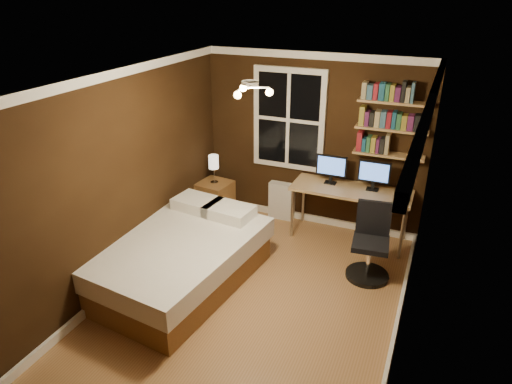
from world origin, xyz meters
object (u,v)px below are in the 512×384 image
at_px(nightstand, 215,200).
at_px(bedside_lamp, 214,169).
at_px(office_chair, 370,250).
at_px(bed, 177,258).
at_px(monitor_right, 374,176).
at_px(desk, 351,193).
at_px(monitor_left, 331,170).
at_px(desk_lamp, 408,187).
at_px(radiator, 282,201).

relative_size(nightstand, bedside_lamp, 1.32).
bearing_deg(office_chair, bed, -160.94).
bearing_deg(nightstand, monitor_right, 12.96).
height_order(nightstand, monitor_right, monitor_right).
height_order(bed, monitor_right, monitor_right).
bearing_deg(desk, bedside_lamp, -175.85).
distance_m(monitor_left, monitor_right, 0.58).
relative_size(desk_lamp, office_chair, 0.46).
distance_m(desk, desk_lamp, 0.80).
bearing_deg(bedside_lamp, radiator, 20.74).
bearing_deg(desk_lamp, office_chair, -114.99).
distance_m(radiator, monitor_right, 1.51).
bearing_deg(bed, desk_lamp, 40.98).
xyz_separation_m(radiator, monitor_left, (0.76, -0.13, 0.68)).
bearing_deg(monitor_right, bedside_lamp, -174.33).
relative_size(bed, office_chair, 2.42).
bearing_deg(desk_lamp, monitor_left, 166.34).
bearing_deg(office_chair, desk, 112.02).
xyz_separation_m(bedside_lamp, monitor_left, (1.71, 0.23, 0.18)).
relative_size(bedside_lamp, monitor_left, 1.03).
relative_size(monitor_left, monitor_right, 1.00).
xyz_separation_m(bed, monitor_right, (1.94, 1.89, 0.66)).
bearing_deg(nightstand, desk, 11.45).
bearing_deg(radiator, monitor_right, -5.69).
bearing_deg(desk_lamp, monitor_right, 151.26).
bearing_deg(radiator, nightstand, -159.26).
bearing_deg(radiator, monitor_left, -9.98).
bearing_deg(nightstand, bed, -70.51).
relative_size(monitor_left, office_chair, 0.45).
bearing_deg(monitor_left, bed, -125.67).
bearing_deg(monitor_left, desk, -14.40).
relative_size(radiator, office_chair, 0.61).
height_order(bed, desk_lamp, desk_lamp).
distance_m(radiator, monitor_left, 1.03).
height_order(bed, nightstand, bed).
xyz_separation_m(monitor_left, monitor_right, (0.58, 0.00, 0.00)).
relative_size(radiator, monitor_right, 1.37).
relative_size(bed, radiator, 3.95).
xyz_separation_m(nightstand, office_chair, (2.46, -0.66, 0.07)).
height_order(bed, desk, desk).
distance_m(bedside_lamp, desk_lamp, 2.77).
distance_m(monitor_right, desk_lamp, 0.53).
bearing_deg(desk, bed, -132.72).
height_order(desk_lamp, office_chair, desk_lamp).
bearing_deg(office_chair, nightstand, 158.64).
bearing_deg(office_chair, monitor_right, 94.34).
bearing_deg(nightstand, office_chair, -7.66).
distance_m(bed, desk, 2.49).
distance_m(bedside_lamp, monitor_right, 2.31).
distance_m(desk, monitor_left, 0.42).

